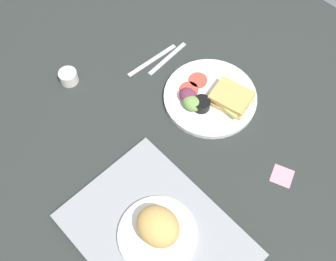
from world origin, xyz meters
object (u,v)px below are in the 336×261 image
Objects in this scene: bread_plate_near at (158,230)px; sticky_note at (282,176)px; knife at (152,60)px; plate_with_salad at (211,98)px; serving_tray at (157,236)px; espresso_cup at (69,77)px; fork at (168,58)px.

sticky_note is (-12.58, -35.15, -4.93)cm from bread_plate_near.
knife reaches higher than sticky_note.
bread_plate_near is 43.78cm from plate_with_salad.
serving_tray is 1.60× the size of plate_with_salad.
knife is (41.34, -38.74, -0.55)cm from serving_tray.
bread_plate_near is at bearing 113.93° from plate_with_salad.
knife is at bearing -43.14° from serving_tray.
knife is (41.37, -38.32, -4.74)cm from bread_plate_near.
bread_plate_near is 0.71× the size of plate_with_salad.
sticky_note is at bearing -162.95° from espresso_cup.
serving_tray is 57.42cm from fork.
bread_plate_near is at bearing -93.68° from serving_tray.
bread_plate_near reaches higher than plate_with_salad.
fork is 5.00cm from knife.
bread_plate_near is at bearing 39.41° from fork.
espresso_cup is 0.29× the size of knife.
sticky_note is (-30.28, 4.75, -1.67)cm from plate_with_salad.
serving_tray is at bearing 39.11° from fork.
plate_with_salad is 1.48× the size of knife.
fork is at bearing -47.80° from bread_plate_near.
plate_with_salad is at bearing 99.16° from knife.
serving_tray reaches higher than fork.
serving_tray is 44.04cm from plate_with_salad.
serving_tray is 37.75cm from sticky_note.
serving_tray is 2.26× the size of bread_plate_near.
plate_with_salad is (17.68, -40.33, 0.93)cm from serving_tray.
serving_tray is 56.02cm from espresso_cup.
bread_plate_near is 3.55× the size of espresso_cup.
bread_plate_near is 1.05× the size of knife.
espresso_cup is at bearing -22.74° from knife.
sticky_note is at bearing -109.69° from bread_plate_near.
sticky_note is at bearing -109.51° from serving_tray.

